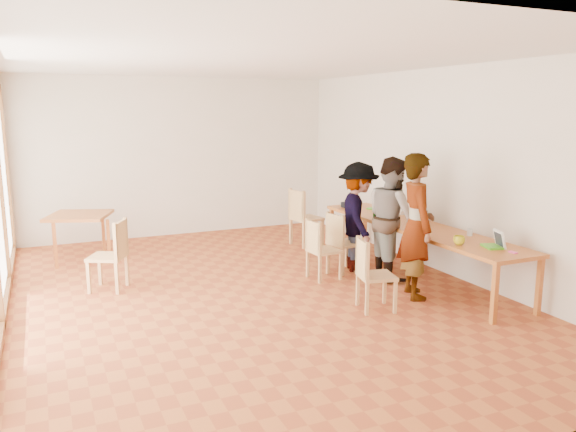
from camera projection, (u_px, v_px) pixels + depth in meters
name	position (u px, v px, depth m)	size (l,w,h in m)	color
ground	(251.00, 294.00, 7.39)	(8.00, 8.00, 0.00)	#A95629
wall_back	(178.00, 157.00, 10.70)	(6.00, 0.10, 3.00)	silver
wall_front	(467.00, 255.00, 3.51)	(6.00, 0.10, 3.00)	silver
wall_right	(440.00, 171.00, 8.30)	(0.10, 8.00, 3.00)	silver
ceiling	(248.00, 57.00, 6.82)	(6.00, 8.00, 0.04)	white
communal_table	(416.00, 228.00, 8.12)	(0.80, 4.00, 0.75)	#B16627
side_table	(79.00, 219.00, 8.98)	(0.90, 0.90, 0.75)	#B16627
chair_near	(369.00, 267.00, 6.72)	(0.49, 0.49, 0.47)	tan
chair_mid	(319.00, 243.00, 7.95)	(0.43, 0.43, 0.46)	tan
chair_far	(340.00, 236.00, 8.31)	(0.47, 0.47, 0.48)	tan
chair_empty	(302.00, 211.00, 9.92)	(0.55, 0.55, 0.54)	tan
chair_spare	(114.00, 248.00, 7.48)	(0.60, 0.60, 0.51)	tan
person_near	(417.00, 226.00, 7.16)	(0.68, 0.45, 1.87)	gray
person_mid	(392.00, 218.00, 8.00)	(0.85, 0.66, 1.75)	gray
person_far	(358.00, 217.00, 8.37)	(1.06, 0.61, 1.64)	gray
laptop_near	(496.00, 243.00, 6.79)	(0.28, 0.30, 0.21)	#46AC1D
laptop_mid	(423.00, 222.00, 8.06)	(0.28, 0.30, 0.20)	#46AC1D
laptop_far	(376.00, 206.00, 9.39)	(0.25, 0.26, 0.18)	#46AC1D
yellow_mug	(459.00, 240.00, 6.93)	(0.14, 0.14, 0.11)	gold
green_bottle	(375.00, 211.00, 8.46)	(0.07, 0.07, 0.28)	#1D7C29
clear_glass	(470.00, 232.00, 7.43)	(0.07, 0.07, 0.09)	silver
condiment_cup	(402.00, 213.00, 8.92)	(0.08, 0.08, 0.06)	white
pink_phone	(513.00, 252.00, 6.55)	(0.05, 0.10, 0.01)	#E8418D
black_pouch	(349.00, 205.00, 9.51)	(0.16, 0.26, 0.09)	black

